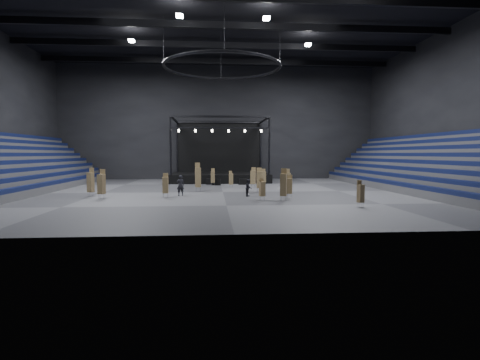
{
  "coord_description": "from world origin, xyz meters",
  "views": [
    {
      "loc": [
        -1.08,
        -39.39,
        4.02
      ],
      "look_at": [
        1.68,
        -2.0,
        1.4
      ],
      "focal_mm": 28.0,
      "sensor_mm": 36.0,
      "label": 1
    }
  ],
  "objects": [
    {
      "name": "wall_back",
      "position": [
        0.0,
        21.0,
        9.0
      ],
      "size": [
        50.0,
        0.2,
        18.0
      ],
      "primitive_type": "cube",
      "color": "black",
      "rests_on": "ground"
    },
    {
      "name": "flight_case_mid",
      "position": [
        -0.61,
        8.7,
        0.39
      ],
      "size": [
        1.22,
        0.7,
        0.78
      ],
      "primitive_type": "cube",
      "rotation": [
        0.0,
        0.0,
        -0.1
      ],
      "color": "black",
      "rests_on": "floor"
    },
    {
      "name": "roof_girders",
      "position": [
        0.0,
        -0.0,
        17.2
      ],
      "size": [
        49.0,
        30.35,
        0.7
      ],
      "color": "black",
      "rests_on": "ceiling"
    },
    {
      "name": "chair_stack_10",
      "position": [
        -10.97,
        -5.31,
        1.38
      ],
      "size": [
        0.68,
        0.68,
        2.66
      ],
      "rotation": [
        0.0,
        0.0,
        -0.33
      ],
      "color": "silver",
      "rests_on": "floor"
    },
    {
      "name": "man_center",
      "position": [
        -4.16,
        -3.23,
        1.0
      ],
      "size": [
        0.85,
        0.7,
        2.0
      ],
      "primitive_type": "imported",
      "rotation": [
        0.0,
        0.0,
        3.48
      ],
      "color": "black",
      "rests_on": "floor"
    },
    {
      "name": "wall_right",
      "position": [
        25.0,
        0.0,
        9.0
      ],
      "size": [
        0.2,
        42.0,
        18.0
      ],
      "primitive_type": "cube",
      "color": "black",
      "rests_on": "ground"
    },
    {
      "name": "crew_member",
      "position": [
        2.35,
        -4.23,
        0.82
      ],
      "size": [
        0.83,
        0.95,
        1.63
      ],
      "primitive_type": "imported",
      "rotation": [
        0.0,
        0.0,
        1.26
      ],
      "color": "black",
      "rests_on": "floor"
    },
    {
      "name": "truss_ring",
      "position": [
        -0.0,
        0.0,
        13.0
      ],
      "size": [
        12.3,
        12.3,
        5.15
      ],
      "color": "black",
      "rests_on": "ceiling"
    },
    {
      "name": "chair_stack_6",
      "position": [
        -1.03,
        8.01,
        1.16
      ],
      "size": [
        0.51,
        0.51,
        2.2
      ],
      "rotation": [
        0.0,
        0.0,
        -0.1
      ],
      "color": "silver",
      "rests_on": "floor"
    },
    {
      "name": "chair_stack_1",
      "position": [
        6.55,
        -2.11,
        1.29
      ],
      "size": [
        0.5,
        0.5,
        2.53
      ],
      "rotation": [
        0.0,
        0.0,
        0.1
      ],
      "color": "silver",
      "rests_on": "floor"
    },
    {
      "name": "flight_case_right",
      "position": [
        2.94,
        9.29,
        0.39
      ],
      "size": [
        1.25,
        0.77,
        0.78
      ],
      "primitive_type": "cube",
      "rotation": [
        0.0,
        0.0,
        0.17
      ],
      "color": "black",
      "rests_on": "floor"
    },
    {
      "name": "chair_stack_8",
      "position": [
        -12.56,
        -3.26,
        1.39
      ],
      "size": [
        0.63,
        0.63,
        2.72
      ],
      "rotation": [
        0.0,
        0.0,
        -0.34
      ],
      "color": "silver",
      "rests_on": "floor"
    },
    {
      "name": "chair_stack_13",
      "position": [
        -2.63,
        0.77,
        1.57
      ],
      "size": [
        0.66,
        0.66,
        3.09
      ],
      "rotation": [
        0.0,
        0.0,
        0.24
      ],
      "color": "silver",
      "rests_on": "floor"
    },
    {
      "name": "chair_stack_4",
      "position": [
        5.89,
        -6.0,
        1.14
      ],
      "size": [
        0.64,
        0.64,
        2.12
      ],
      "rotation": [
        0.0,
        0.0,
        -0.31
      ],
      "color": "silver",
      "rests_on": "floor"
    },
    {
      "name": "wall_front",
      "position": [
        0.0,
        -21.0,
        9.0
      ],
      "size": [
        50.0,
        0.2,
        18.0
      ],
      "primitive_type": "cube",
      "color": "black",
      "rests_on": "ground"
    },
    {
      "name": "chair_stack_11",
      "position": [
        5.48,
        8.01,
        1.13
      ],
      "size": [
        0.51,
        0.51,
        2.12
      ],
      "rotation": [
        0.0,
        0.0,
        0.06
      ],
      "color": "silver",
      "rests_on": "floor"
    },
    {
      "name": "stage",
      "position": [
        0.0,
        16.24,
        1.45
      ],
      "size": [
        14.0,
        10.0,
        9.2
      ],
      "color": "black",
      "rests_on": "floor"
    },
    {
      "name": "chair_stack_9",
      "position": [
        -5.39,
        -4.79,
        1.2
      ],
      "size": [
        0.5,
        0.5,
        2.27
      ],
      "rotation": [
        0.0,
        0.0,
        -0.01
      ],
      "color": "silver",
      "rests_on": "floor"
    },
    {
      "name": "chair_stack_5",
      "position": [
        3.74,
        4.7,
        1.29
      ],
      "size": [
        0.69,
        0.69,
        2.43
      ],
      "rotation": [
        0.0,
        0.0,
        -0.35
      ],
      "color": "silver",
      "rests_on": "floor"
    },
    {
      "name": "floor",
      "position": [
        0.0,
        0.0,
        0.0
      ],
      "size": [
        50.0,
        50.0,
        0.0
      ],
      "primitive_type": "plane",
      "color": "#4E4D50",
      "rests_on": "ground"
    },
    {
      "name": "ceiling",
      "position": [
        0.0,
        0.0,
        18.0
      ],
      "size": [
        50.0,
        42.0,
        0.2
      ],
      "primitive_type": "cube",
      "color": "black",
      "rests_on": "wall_back"
    },
    {
      "name": "chair_stack_2",
      "position": [
        10.1,
        -11.99,
        1.07
      ],
      "size": [
        0.53,
        0.53,
        2.04
      ],
      "rotation": [
        0.0,
        0.0,
        0.33
      ],
      "color": "silver",
      "rests_on": "floor"
    },
    {
      "name": "chair_stack_7",
      "position": [
        4.97,
        -7.95,
        1.43
      ],
      "size": [
        0.66,
        0.66,
        2.79
      ],
      "rotation": [
        0.0,
        0.0,
        -0.34
      ],
      "color": "silver",
      "rests_on": "floor"
    },
    {
      "name": "bleachers_right",
      "position": [
        22.94,
        0.0,
        1.73
      ],
      "size": [
        7.2,
        40.0,
        6.4
      ],
      "color": "#464749",
      "rests_on": "floor"
    },
    {
      "name": "floodlights",
      "position": [
        0.0,
        -4.0,
        16.6
      ],
      "size": [
        28.6,
        16.6,
        0.25
      ],
      "color": "white",
      "rests_on": "roof_girders"
    },
    {
      "name": "chair_stack_12",
      "position": [
        3.84,
        -0.45,
        1.36
      ],
      "size": [
        0.57,
        0.57,
        2.58
      ],
      "rotation": [
        0.0,
        0.0,
        -0.03
      ],
      "color": "silver",
      "rests_on": "floor"
    },
    {
      "name": "chair_stack_0",
      "position": [
        3.21,
        -7.41,
        1.03
      ],
      "size": [
        0.56,
        0.56,
        1.92
      ],
      "rotation": [
        0.0,
        0.0,
        0.32
      ],
      "color": "silver",
      "rests_on": "floor"
    },
    {
      "name": "chair_stack_3",
      "position": [
        1.14,
        5.43,
        1.04
      ],
      "size": [
        0.51,
        0.51,
        1.99
      ],
      "rotation": [
        0.0,
        0.0,
        0.29
      ],
      "color": "silver",
      "rests_on": "floor"
    },
    {
      "name": "flight_case_left",
      "position": [
        -1.33,
        9.78,
        0.38
      ],
      "size": [
        1.28,
        0.93,
        0.77
      ],
      "primitive_type": "cube",
      "rotation": [
        0.0,
        0.0,
        -0.34
      ],
      "color": "black",
      "rests_on": "floor"
    }
  ]
}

